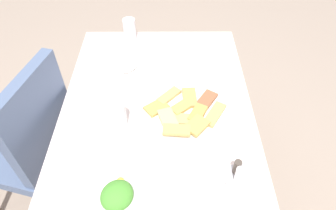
{
  "coord_description": "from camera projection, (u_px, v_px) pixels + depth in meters",
  "views": [
    {
      "loc": [
        -0.89,
        -0.04,
        1.67
      ],
      "look_at": [
        -0.03,
        -0.05,
        0.76
      ],
      "focal_mm": 32.08,
      "sensor_mm": 36.0,
      "label": 1
    }
  ],
  "objects": [
    {
      "name": "paper_napkin",
      "position": [
        172.0,
        69.0,
        1.46
      ],
      "size": [
        0.18,
        0.18,
        0.0
      ],
      "primitive_type": "cube",
      "rotation": [
        0.0,
        0.0,
        -0.33
      ],
      "color": "white",
      "rests_on": "dining_table"
    },
    {
      "name": "ground_plane",
      "position": [
        160.0,
        188.0,
        1.82
      ],
      "size": [
        6.0,
        6.0,
        0.0
      ],
      "primitive_type": "plane",
      "color": "gray"
    },
    {
      "name": "salad_plate_greens",
      "position": [
        123.0,
        64.0,
        1.46
      ],
      "size": [
        0.2,
        0.2,
        0.05
      ],
      "color": "white",
      "rests_on": "dining_table"
    },
    {
      "name": "condiment_caddy",
      "position": [
        237.0,
        174.0,
        1.04
      ],
      "size": [
        0.11,
        0.11,
        0.08
      ],
      "color": "#B2B2B7",
      "rests_on": "dining_table"
    },
    {
      "name": "salad_plate_rice",
      "position": [
        117.0,
        196.0,
        0.98
      ],
      "size": [
        0.2,
        0.2,
        0.07
      ],
      "color": "white",
      "rests_on": "dining_table"
    },
    {
      "name": "soda_can",
      "position": [
        130.0,
        30.0,
        1.59
      ],
      "size": [
        0.09,
        0.09,
        0.12
      ],
      "primitive_type": "cylinder",
      "rotation": [
        0.0,
        0.0,
        5.8
      ],
      "color": "silver",
      "rests_on": "dining_table"
    },
    {
      "name": "pide_platter",
      "position": [
        186.0,
        114.0,
        1.25
      ],
      "size": [
        0.34,
        0.36,
        0.04
      ],
      "color": "white",
      "rests_on": "dining_table"
    },
    {
      "name": "drinking_glass",
      "position": [
        117.0,
        115.0,
        1.18
      ],
      "size": [
        0.07,
        0.07,
        0.11
      ],
      "primitive_type": "cylinder",
      "color": "silver",
      "rests_on": "dining_table"
    },
    {
      "name": "dining_chair",
      "position": [
        29.0,
        140.0,
        1.4
      ],
      "size": [
        0.51,
        0.51,
        0.94
      ],
      "color": "slate",
      "rests_on": "ground_plane"
    },
    {
      "name": "spoon",
      "position": [
        168.0,
        68.0,
        1.46
      ],
      "size": [
        0.19,
        0.06,
        0.0
      ],
      "primitive_type": "cube",
      "rotation": [
        0.0,
        0.0,
        0.25
      ],
      "color": "silver",
      "rests_on": "paper_napkin"
    },
    {
      "name": "fork",
      "position": [
        176.0,
        68.0,
        1.46
      ],
      "size": [
        0.19,
        0.06,
        0.0
      ],
      "primitive_type": "cube",
      "rotation": [
        0.0,
        0.0,
        0.27
      ],
      "color": "silver",
      "rests_on": "paper_napkin"
    },
    {
      "name": "dining_table",
      "position": [
        157.0,
        118.0,
        1.35
      ],
      "size": [
        1.14,
        0.82,
        0.73
      ],
      "color": "silver",
      "rests_on": "ground_plane"
    }
  ]
}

